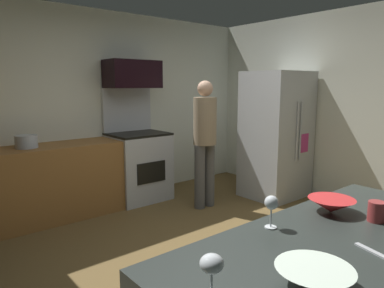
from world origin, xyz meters
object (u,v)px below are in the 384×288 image
Objects in this scene: refrigerator at (276,135)px; mug_coffee at (376,212)px; wine_glass_far at (271,204)px; mixing_bowl_small at (314,278)px; wine_glass_mid at (212,266)px; mixing_bowl_large at (331,205)px; oven_range at (138,163)px; person_cook at (205,138)px; stock_pot at (26,142)px; microwave at (133,74)px.

refrigerator reaches higher than mug_coffee.
refrigerator is 3.46m from wine_glass_far.
refrigerator is 6.51× the size of mixing_bowl_small.
mixing_bowl_large is at bearing 9.28° from wine_glass_mid.
oven_range is at bearing 68.06° from mixing_bowl_small.
mug_coffee is (-2.28, -2.36, 0.06)m from refrigerator.
wine_glass_far reaches higher than mixing_bowl_small.
person_cook reaches higher than mixing_bowl_small.
refrigerator is at bearing -20.31° from stock_pot.
wine_glass_mid is at bearing -95.60° from stock_pot.
person_cook is 2.87m from wine_glass_far.
oven_range is 1.24m from microwave.
refrigerator reaches higher than person_cook.
mixing_bowl_small is (-1.96, -2.77, 0.01)m from person_cook.
mug_coffee is (1.13, -0.05, -0.07)m from wine_glass_mid.
stock_pot is at bearing 84.40° from wine_glass_mid.
mixing_bowl_small is at bearing -111.49° from microwave.
mixing_bowl_large is 0.45m from wine_glass_far.
microwave is 3.55m from wine_glass_far.
wine_glass_far is (-1.65, -2.34, 0.09)m from person_cook.
oven_range is 2.01m from refrigerator.
wine_glass_far is 1.56× the size of mug_coffee.
person_cook is (-1.12, 0.28, 0.04)m from refrigerator.
mixing_bowl_large is 1.54× the size of wine_glass_far.
mixing_bowl_large is at bearing 25.13° from mixing_bowl_small.
wine_glass_mid is (-3.41, -2.31, 0.13)m from refrigerator.
person_cook reaches higher than oven_range.
oven_range is 6.45× the size of stock_pot.
mug_coffee is at bearing -134.02° from refrigerator.
microwave is at bearing 118.21° from person_cook.
microwave is 2.88× the size of mixing_bowl_large.
mixing_bowl_small is at bearing -154.87° from mixing_bowl_large.
person_cook is at bearing 66.32° from mug_coffee.
stock_pot is at bearing 102.68° from mixing_bowl_large.
microwave is 4.59× the size of wine_glass_mid.
microwave is 4.02m from wine_glass_mid.
wine_glass_mid reaches higher than mug_coffee.
refrigerator is 1.08× the size of person_cook.
wine_glass_mid is 0.66× the size of stock_pot.
oven_range is 1.07m from person_cook.
mixing_bowl_small is 1.71× the size of wine_glass_mid.
mixing_bowl_small is at bearing -111.94° from oven_range.
wine_glass_mid reaches higher than mixing_bowl_small.
person_cook is at bearing -61.79° from microwave.
mug_coffee is at bearing -113.68° from person_cook.
oven_range is 3.58m from mug_coffee.
refrigerator is 3.96m from mixing_bowl_small.
microwave is 2.20m from refrigerator.
refrigerator is 4.12m from wine_glass_mid.
wine_glass_far is (-1.15, -3.28, -0.73)m from microwave.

